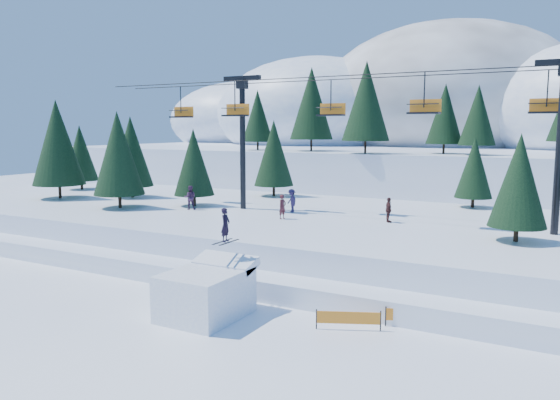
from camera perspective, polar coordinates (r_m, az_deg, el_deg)
The scene contains 10 objects.
ground at distance 24.42m, azimuth -8.75°, elevation -13.72°, with size 160.00×160.00×0.00m, color white.
mid_shelf at distance 39.35m, azimuth 7.31°, elevation -3.62°, with size 70.00×22.00×2.50m, color white.
berm at distance 30.65m, azimuth 0.41°, elevation -8.12°, with size 70.00×6.00×1.10m, color white.
mountain_ridge at distance 93.29m, azimuth 16.97°, elevation 7.72°, with size 119.00×60.70×26.46m.
jump_kicker at distance 26.21m, azimuth -7.65°, elevation -9.44°, with size 3.22×4.41×4.97m.
chairlift at distance 38.03m, azimuth 10.20°, elevation 8.18°, with size 46.00×3.21×10.28m.
conifer_stand at distance 39.38m, azimuth 6.85°, elevation 4.46°, with size 63.65×17.08×8.84m.
distant_skiers at distance 39.45m, azimuth 4.13°, elevation -0.41°, with size 29.56×7.09×1.87m.
banner_near at distance 24.67m, azimuth 7.16°, elevation -12.13°, with size 2.62×1.19×0.90m.
banner_far at distance 25.55m, azimuth 14.18°, elevation -11.61°, with size 2.63×1.16×0.90m.
Camera 1 is at (13.92, -18.02, 8.82)m, focal length 35.00 mm.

